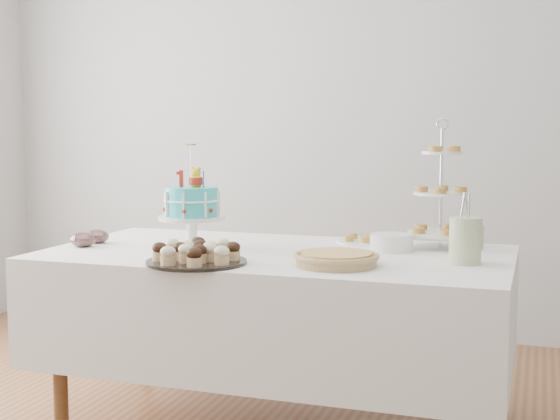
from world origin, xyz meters
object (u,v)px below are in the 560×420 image
(birthday_cake, at_px, (192,219))
(jam_bowl_a, at_px, (83,240))
(jam_bowl_b, at_px, (97,237))
(cupcake_tray, at_px, (196,253))
(pastry_plate, at_px, (363,239))
(table, at_px, (276,305))
(utensil_pitcher, at_px, (465,239))
(pie, at_px, (336,258))
(tiered_stand, at_px, (441,194))
(plate_stack, at_px, (391,242))

(birthday_cake, height_order, jam_bowl_a, birthday_cake)
(jam_bowl_a, distance_m, jam_bowl_b, 0.12)
(cupcake_tray, relative_size, jam_bowl_a, 3.53)
(pastry_plate, xyz_separation_m, jam_bowl_a, (-1.13, -0.50, 0.01))
(table, height_order, utensil_pitcher, utensil_pitcher)
(pie, relative_size, tiered_stand, 0.58)
(pie, distance_m, tiered_stand, 0.69)
(tiered_stand, bearing_deg, pastry_plate, 175.94)
(birthday_cake, xyz_separation_m, jam_bowl_b, (-0.46, -0.02, -0.09))
(utensil_pitcher, bearing_deg, jam_bowl_b, -176.96)
(table, distance_m, utensil_pitcher, 0.84)
(table, relative_size, tiered_stand, 3.45)
(plate_stack, relative_size, pastry_plate, 0.76)
(pie, height_order, pastry_plate, pie)
(table, bearing_deg, jam_bowl_a, -170.19)
(tiered_stand, bearing_deg, jam_bowl_b, -166.23)
(utensil_pitcher, bearing_deg, pie, -152.34)
(table, distance_m, birthday_cake, 0.52)
(table, bearing_deg, cupcake_tray, -117.39)
(birthday_cake, xyz_separation_m, jam_bowl_a, (-0.46, -0.14, -0.09))
(birthday_cake, bearing_deg, tiered_stand, 9.51)
(pastry_plate, xyz_separation_m, jam_bowl_b, (-1.13, -0.39, 0.01))
(table, relative_size, plate_stack, 10.61)
(cupcake_tray, distance_m, jam_bowl_a, 0.69)
(cupcake_tray, distance_m, plate_stack, 0.85)
(utensil_pitcher, bearing_deg, plate_stack, 149.09)
(jam_bowl_a, height_order, jam_bowl_b, jam_bowl_a)
(tiered_stand, xyz_separation_m, jam_bowl_b, (-1.47, -0.36, -0.20))
(pie, bearing_deg, jam_bowl_b, 169.17)
(cupcake_tray, xyz_separation_m, plate_stack, (0.65, 0.55, -0.01))
(cupcake_tray, height_order, jam_bowl_a, cupcake_tray)
(table, relative_size, jam_bowl_a, 17.62)
(jam_bowl_a, distance_m, utensil_pitcher, 1.62)
(table, xyz_separation_m, tiered_stand, (0.63, 0.33, 0.46))
(cupcake_tray, xyz_separation_m, tiered_stand, (0.83, 0.71, 0.19))
(table, xyz_separation_m, utensil_pitcher, (0.78, -0.05, 0.32))
(table, xyz_separation_m, jam_bowl_a, (-0.84, -0.15, 0.26))
(jam_bowl_a, relative_size, utensil_pitcher, 0.40)
(pastry_plate, relative_size, jam_bowl_b, 2.29)
(birthday_cake, relative_size, jam_bowl_b, 4.27)
(birthday_cake, xyz_separation_m, tiered_stand, (1.02, 0.34, 0.11))
(tiered_stand, bearing_deg, table, -152.36)
(plate_stack, xyz_separation_m, utensil_pitcher, (0.32, -0.22, 0.06))
(birthday_cake, height_order, utensil_pitcher, birthday_cake)
(birthday_cake, bearing_deg, jam_bowl_a, -171.55)
(tiered_stand, bearing_deg, cupcake_tray, -139.54)
(table, distance_m, plate_stack, 0.55)
(pie, relative_size, jam_bowl_b, 3.10)
(pastry_plate, xyz_separation_m, utensil_pitcher, (0.48, -0.41, 0.08))
(jam_bowl_a, bearing_deg, cupcake_tray, -19.53)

